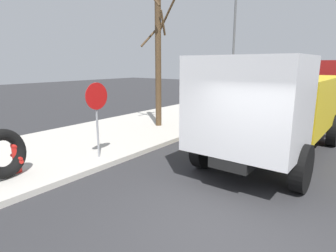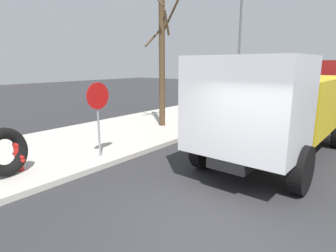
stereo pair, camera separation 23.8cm
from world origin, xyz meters
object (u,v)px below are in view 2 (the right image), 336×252
stop_sign (98,106)px  dump_truck_green (328,84)px  fire_hydrant (18,154)px  dump_truck_yellow (280,106)px  loose_tire (5,152)px  street_light_pole (239,49)px  bare_tree (162,57)px

stop_sign → dump_truck_green: bearing=-13.6°
fire_hydrant → dump_truck_yellow: dump_truck_yellow is taller
loose_tire → street_light_pole: 12.65m
loose_tire → stop_sign: size_ratio=0.54×
stop_sign → loose_tire: bearing=166.1°
loose_tire → dump_truck_yellow: dump_truck_yellow is taller
stop_sign → street_light_pole: bearing=2.1°
fire_hydrant → bare_tree: (6.47, 0.62, 2.53)m
dump_truck_yellow → dump_truck_green: bearing=2.7°
stop_sign → dump_truck_yellow: (3.52, -3.97, -0.04)m
fire_hydrant → loose_tire: loose_tire is taller
stop_sign → street_light_pole: street_light_pole is taller
stop_sign → street_light_pole: size_ratio=0.31×
dump_truck_green → street_light_pole: bearing=138.8°
fire_hydrant → loose_tire: bearing=-161.9°
dump_truck_yellow → loose_tire: bearing=142.2°
street_light_pole → loose_tire: bearing=179.0°
loose_tire → stop_sign: stop_sign is taller
dump_truck_green → bare_tree: bearing=154.2°
dump_truck_yellow → dump_truck_green: size_ratio=1.01×
dump_truck_yellow → bare_tree: (0.93, 5.28, 1.50)m
stop_sign → fire_hydrant: bearing=161.1°
loose_tire → fire_hydrant: bearing=18.1°
bare_tree → street_light_pole: size_ratio=0.87×
loose_tire → stop_sign: (2.36, -0.58, 0.90)m
fire_hydrant → bare_tree: size_ratio=0.14×
dump_truck_green → street_light_pole: 6.14m
fire_hydrant → dump_truck_yellow: 7.32m
loose_tire → dump_truck_yellow: (5.88, -4.56, 0.86)m
dump_truck_green → bare_tree: (-9.89, 4.78, 1.50)m
dump_truck_yellow → street_light_pole: size_ratio=1.02×
fire_hydrant → loose_tire: size_ratio=0.69×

